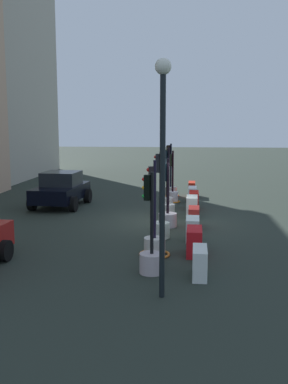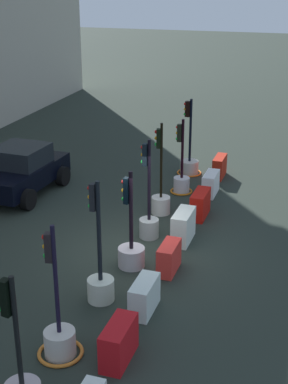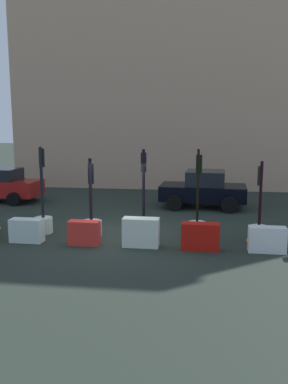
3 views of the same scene
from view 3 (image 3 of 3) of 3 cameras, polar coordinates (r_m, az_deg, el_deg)
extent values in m
plane|color=#252E27|center=(13.98, -3.67, -6.22)|extent=(120.00, 120.00, 0.00)
cylinder|color=silver|center=(14.76, -13.89, -4.52)|extent=(0.64, 0.64, 0.55)
cylinder|color=black|center=(14.47, -14.13, 1.29)|extent=(0.10, 0.10, 2.47)
cube|color=black|center=(14.49, -14.14, 4.65)|extent=(0.17, 0.13, 0.65)
sphere|color=red|center=(14.54, -14.09, 5.53)|extent=(0.10, 0.10, 0.10)
sphere|color=orange|center=(14.56, -14.06, 4.68)|extent=(0.10, 0.10, 0.10)
sphere|color=green|center=(14.58, -14.02, 3.84)|extent=(0.10, 0.10, 0.10)
cylinder|color=silver|center=(14.06, -7.37, -5.08)|extent=(0.71, 0.71, 0.53)
cylinder|color=black|center=(13.78, -7.49, 0.28)|extent=(0.11, 0.11, 2.13)
cube|color=black|center=(13.82, -7.45, 2.57)|extent=(0.18, 0.13, 0.69)
sphere|color=red|center=(13.87, -7.41, 3.56)|extent=(0.11, 0.11, 0.11)
sphere|color=orange|center=(13.89, -7.38, 2.61)|extent=(0.11, 0.11, 0.11)
sphere|color=green|center=(13.92, -7.36, 1.67)|extent=(0.11, 0.11, 0.11)
cylinder|color=#A9ABA6|center=(13.77, -0.05, -5.23)|extent=(0.57, 0.57, 0.57)
cylinder|color=black|center=(13.46, -0.06, 0.90)|extent=(0.10, 0.10, 2.41)
cube|color=black|center=(13.48, -0.05, 4.17)|extent=(0.18, 0.14, 0.64)
sphere|color=red|center=(13.54, -0.05, 5.10)|extent=(0.10, 0.10, 0.10)
sphere|color=orange|center=(13.56, -0.05, 4.20)|extent=(0.10, 0.10, 0.10)
sphere|color=green|center=(13.58, -0.05, 3.30)|extent=(0.10, 0.10, 0.10)
cylinder|color=silver|center=(13.79, 7.41, -5.31)|extent=(0.60, 0.60, 0.56)
cylinder|color=black|center=(13.49, 7.55, 0.83)|extent=(0.08, 0.08, 2.43)
cube|color=black|center=(13.50, 7.71, 3.89)|extent=(0.20, 0.16, 0.61)
sphere|color=red|center=(13.56, 7.81, 4.77)|extent=(0.12, 0.12, 0.12)
sphere|color=orange|center=(13.58, 7.79, 3.92)|extent=(0.12, 0.12, 0.12)
sphere|color=green|center=(13.60, 7.77, 3.07)|extent=(0.12, 0.12, 0.12)
cylinder|color=silver|center=(13.75, 15.75, -5.68)|extent=(0.56, 0.56, 0.54)
cylinder|color=black|center=(13.47, 16.01, -0.26)|extent=(0.09, 0.09, 2.09)
cube|color=black|center=(13.49, 15.94, 2.19)|extent=(0.17, 0.16, 0.61)
sphere|color=red|center=(13.54, 15.86, 3.09)|extent=(0.10, 0.10, 0.10)
sphere|color=orange|center=(13.56, 15.82, 2.24)|extent=(0.10, 0.10, 0.10)
sphere|color=green|center=(13.59, 15.78, 1.39)|extent=(0.10, 0.10, 0.10)
torus|color=orange|center=(13.81, 15.70, -6.63)|extent=(0.79, 0.79, 0.06)
cube|color=silver|center=(13.79, -16.09, -5.19)|extent=(1.07, 0.47, 0.76)
cube|color=red|center=(13.08, -8.39, -5.69)|extent=(0.99, 0.43, 0.77)
cube|color=white|center=(12.75, -0.43, -5.66)|extent=(1.13, 0.49, 0.91)
cube|color=red|center=(12.54, 7.91, -6.20)|extent=(1.15, 0.45, 0.83)
cube|color=white|center=(12.77, 16.85, -6.38)|extent=(1.10, 0.44, 0.77)
cube|color=black|center=(18.74, 8.24, -0.05)|extent=(3.94, 2.09, 0.68)
cube|color=black|center=(18.63, 8.60, 1.95)|extent=(1.80, 1.74, 0.65)
cylinder|color=black|center=(19.75, 11.80, -0.65)|extent=(0.72, 0.32, 0.70)
cylinder|color=black|center=(17.81, 11.88, -1.77)|extent=(0.72, 0.32, 0.70)
cylinder|color=black|center=(19.85, 4.93, -0.43)|extent=(0.72, 0.32, 0.70)
cylinder|color=black|center=(17.92, 4.26, -1.52)|extent=(0.72, 0.32, 0.70)
cylinder|color=black|center=(19.89, -17.75, -0.95)|extent=(0.65, 0.32, 0.63)
cylinder|color=black|center=(21.41, -15.52, -0.10)|extent=(0.65, 0.32, 0.63)
cube|color=tan|center=(28.40, 2.10, 19.16)|extent=(16.42, 9.53, 16.99)
camera|label=1|loc=(23.98, -51.76, 6.34)|focal=41.60mm
camera|label=2|loc=(18.61, -55.14, 16.50)|focal=52.40mm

